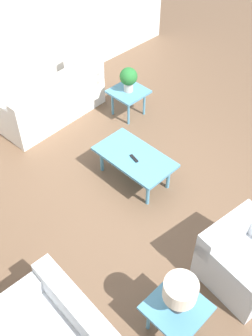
% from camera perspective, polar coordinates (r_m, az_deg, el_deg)
% --- Properties ---
extents(ground_plane, '(14.00, 14.00, 0.00)m').
position_cam_1_polar(ground_plane, '(5.50, 3.21, -3.43)').
color(ground_plane, brown).
extents(wall_right, '(0.12, 7.20, 2.70)m').
position_cam_1_polar(wall_right, '(6.69, -17.03, 18.82)').
color(wall_right, silver).
rests_on(wall_right, ground_plane).
extents(sofa, '(0.90, 1.83, 0.79)m').
position_cam_1_polar(sofa, '(6.69, -10.76, 9.50)').
color(sofa, white).
rests_on(sofa, ground_plane).
extents(armchair, '(0.92, 0.91, 0.71)m').
position_cam_1_polar(armchair, '(4.68, 16.53, -12.71)').
color(armchair, silver).
rests_on(armchair, ground_plane).
extents(coffee_table, '(1.11, 0.62, 0.44)m').
position_cam_1_polar(coffee_table, '(5.39, 1.25, 1.39)').
color(coffee_table, teal).
rests_on(coffee_table, ground_plane).
extents(side_table_plant, '(0.55, 0.55, 0.47)m').
position_cam_1_polar(side_table_plant, '(6.56, 0.36, 10.67)').
color(side_table_plant, teal).
rests_on(side_table_plant, ground_plane).
extents(side_table_lamp, '(0.55, 0.55, 0.47)m').
position_cam_1_polar(side_table_lamp, '(4.12, 7.32, -19.80)').
color(side_table_lamp, teal).
rests_on(side_table_lamp, ground_plane).
extents(potted_plant, '(0.29, 0.29, 0.41)m').
position_cam_1_polar(potted_plant, '(6.39, 0.37, 12.97)').
color(potted_plant, '#B2ADA3').
rests_on(potted_plant, side_table_plant).
extents(table_lamp, '(0.32, 0.32, 0.45)m').
position_cam_1_polar(table_lamp, '(3.79, 7.85, -17.39)').
color(table_lamp, '#333333').
rests_on(table_lamp, side_table_lamp).
extents(remote_control, '(0.16, 0.08, 0.02)m').
position_cam_1_polar(remote_control, '(5.31, 1.19, 1.42)').
color(remote_control, black).
rests_on(remote_control, coffee_table).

